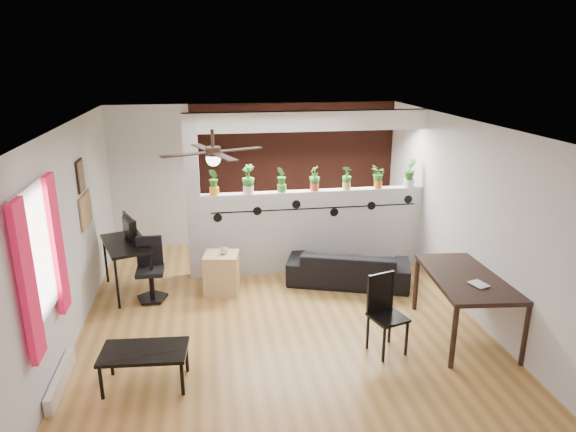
{
  "coord_description": "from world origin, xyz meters",
  "views": [
    {
      "loc": [
        -0.88,
        -6.25,
        3.41
      ],
      "look_at": [
        0.23,
        0.6,
        1.23
      ],
      "focal_mm": 32.0,
      "sensor_mm": 36.0,
      "label": 1
    }
  ],
  "objects": [
    {
      "name": "framed_art",
      "position": [
        -2.58,
        0.9,
        1.85
      ],
      "size": [
        0.03,
        0.34,
        0.44
      ],
      "color": "#8C7259",
      "rests_on": "room_shell"
    },
    {
      "name": "room_shell",
      "position": [
        0.0,
        0.0,
        1.3
      ],
      "size": [
        6.3,
        7.1,
        2.9
      ],
      "color": "olive",
      "rests_on": "ground"
    },
    {
      "name": "cup",
      "position": [
        -0.68,
        0.87,
        0.65
      ],
      "size": [
        0.13,
        0.13,
        0.09
      ],
      "primitive_type": "imported",
      "rotation": [
        0.0,
        0.0,
        -0.09
      ],
      "color": "gray",
      "rests_on": "cube_shelf"
    },
    {
      "name": "office_chair",
      "position": [
        -1.76,
        0.8,
        0.4
      ],
      "size": [
        0.47,
        0.47,
        0.91
      ],
      "color": "black",
      "rests_on": "ground"
    },
    {
      "name": "vine_decal",
      "position": [
        0.8,
        1.4,
        1.08
      ],
      "size": [
        3.31,
        0.01,
        0.3
      ],
      "color": "black",
      "rests_on": "partition_wall"
    },
    {
      "name": "cube_shelf",
      "position": [
        -0.73,
        0.87,
        0.3
      ],
      "size": [
        0.57,
        0.52,
        0.61
      ],
      "primitive_type": "cube",
      "rotation": [
        0.0,
        0.0,
        -0.17
      ],
      "color": "tan",
      "rests_on": "ground"
    },
    {
      "name": "potted_plant_2",
      "position": [
        0.27,
        1.5,
        1.56
      ],
      "size": [
        0.16,
        0.2,
        0.4
      ],
      "color": "#468E33",
      "rests_on": "partition_wall"
    },
    {
      "name": "window_assembly",
      "position": [
        -2.56,
        -1.2,
        1.51
      ],
      "size": [
        0.09,
        1.3,
        1.55
      ],
      "color": "white",
      "rests_on": "room_shell"
    },
    {
      "name": "pier_column",
      "position": [
        -1.11,
        1.5,
        1.3
      ],
      "size": [
        0.22,
        0.2,
        2.6
      ],
      "primitive_type": "cube",
      "color": "#BCBCC1",
      "rests_on": "ground"
    },
    {
      "name": "sofa",
      "position": [
        1.22,
        0.87,
        0.26
      ],
      "size": [
        1.9,
        1.23,
        0.52
      ],
      "primitive_type": "imported",
      "rotation": [
        0.0,
        0.0,
        2.81
      ],
      "color": "black",
      "rests_on": "ground"
    },
    {
      "name": "monitor",
      "position": [
        -2.11,
        1.26,
        0.88
      ],
      "size": [
        0.34,
        0.19,
        0.2
      ],
      "primitive_type": "imported",
      "rotation": [
        0.0,
        0.0,
        1.98
      ],
      "color": "black",
      "rests_on": "computer_desk"
    },
    {
      "name": "ceiling_header",
      "position": [
        0.8,
        1.5,
        2.45
      ],
      "size": [
        3.6,
        0.18,
        0.3
      ],
      "primitive_type": "cube",
      "color": "silver",
      "rests_on": "room_shell"
    },
    {
      "name": "potted_plant_6",
      "position": [
        2.38,
        1.5,
        1.6
      ],
      "size": [
        0.26,
        0.29,
        0.47
      ],
      "color": "silver",
      "rests_on": "partition_wall"
    },
    {
      "name": "potted_plant_1",
      "position": [
        -0.25,
        1.5,
        1.59
      ],
      "size": [
        0.3,
        0.29,
        0.45
      ],
      "color": "silver",
      "rests_on": "partition_wall"
    },
    {
      "name": "folding_chair",
      "position": [
        1.12,
        -1.02,
        0.57
      ],
      "size": [
        0.48,
        0.48,
        0.96
      ],
      "color": "black",
      "rests_on": "ground"
    },
    {
      "name": "potted_plant_4",
      "position": [
        1.33,
        1.5,
        1.55
      ],
      "size": [
        0.23,
        0.22,
        0.37
      ],
      "color": "gold",
      "rests_on": "partition_wall"
    },
    {
      "name": "potted_plant_0",
      "position": [
        -0.78,
        1.5,
        1.57
      ],
      "size": [
        0.23,
        0.25,
        0.41
      ],
      "color": "orange",
      "rests_on": "partition_wall"
    },
    {
      "name": "potted_plant_3",
      "position": [
        0.8,
        1.5,
        1.56
      ],
      "size": [
        0.2,
        0.23,
        0.4
      ],
      "color": "#CA4520",
      "rests_on": "partition_wall"
    },
    {
      "name": "brick_panel",
      "position": [
        0.8,
        2.97,
        1.3
      ],
      "size": [
        3.9,
        0.05,
        2.6
      ],
      "primitive_type": "cube",
      "color": "brown",
      "rests_on": "ground"
    },
    {
      "name": "coffee_table",
      "position": [
        -1.63,
        -1.31,
        0.38
      ],
      "size": [
        0.94,
        0.57,
        0.42
      ],
      "color": "black",
      "rests_on": "ground"
    },
    {
      "name": "book",
      "position": [
        2.15,
        -1.17,
        0.83
      ],
      "size": [
        0.21,
        0.25,
        0.02
      ],
      "primitive_type": "imported",
      "rotation": [
        0.0,
        0.0,
        0.28
      ],
      "color": "gray",
      "rests_on": "dining_table"
    },
    {
      "name": "corkboard",
      "position": [
        -2.58,
        0.95,
        1.35
      ],
      "size": [
        0.03,
        0.6,
        0.45
      ],
      "primitive_type": "cube",
      "color": "#977349",
      "rests_on": "room_shell"
    },
    {
      "name": "potted_plant_5",
      "position": [
        1.85,
        1.5,
        1.55
      ],
      "size": [
        0.15,
        0.19,
        0.38
      ],
      "color": "#CB6017",
      "rests_on": "partition_wall"
    },
    {
      "name": "computer_desk",
      "position": [
        -2.11,
        1.11,
        0.71
      ],
      "size": [
        0.88,
        1.21,
        0.78
      ],
      "color": "black",
      "rests_on": "ground"
    },
    {
      "name": "partition_wall",
      "position": [
        0.8,
        1.5,
        0.68
      ],
      "size": [
        3.6,
        0.18,
        1.35
      ],
      "primitive_type": "cube",
      "color": "#BCBCC1",
      "rests_on": "ground"
    },
    {
      "name": "baseboard_heater",
      "position": [
        -2.54,
        -1.2,
        0.09
      ],
      "size": [
        0.08,
        1.0,
        0.18
      ],
      "primitive_type": "cube",
      "color": "silver",
      "rests_on": "ground"
    },
    {
      "name": "dining_table",
      "position": [
        2.25,
        -0.87,
        0.73
      ],
      "size": [
        1.05,
        1.58,
        0.82
      ],
      "color": "black",
      "rests_on": "ground"
    },
    {
      "name": "ceiling_fan",
      "position": [
        -0.8,
        -0.3,
        2.31
      ],
      "size": [
        1.19,
        1.19,
        0.43
      ],
      "color": "black",
      "rests_on": "room_shell"
    }
  ]
}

